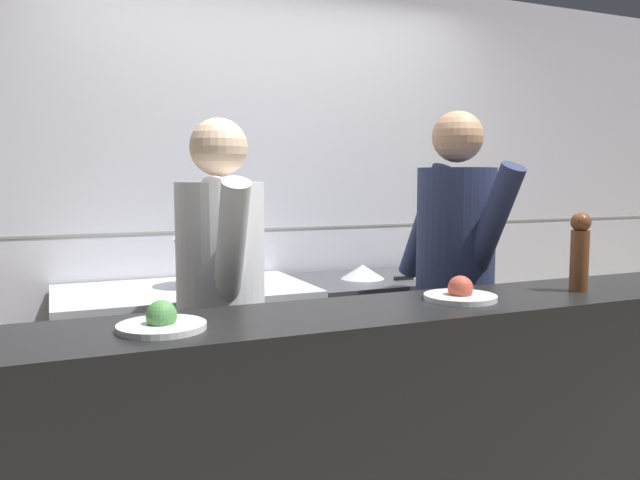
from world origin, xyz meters
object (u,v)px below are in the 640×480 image
(oven_range, at_px, (187,379))
(chef_sous, at_px, (455,282))
(pepper_mill, at_px, (580,250))
(chef_head_cook, at_px, (221,310))
(mixing_bowl_steel, at_px, (363,272))
(chefs_knife, at_px, (419,277))
(plated_dish_appetiser, at_px, (460,294))
(plated_dish_main, at_px, (162,323))
(stock_pot, at_px, (206,261))

(oven_range, xyz_separation_m, chef_sous, (1.10, -0.66, 0.51))
(oven_range, height_order, pepper_mill, pepper_mill)
(chef_head_cook, bearing_deg, pepper_mill, -23.59)
(oven_range, relative_size, mixing_bowl_steel, 5.07)
(chefs_knife, bearing_deg, plated_dish_appetiser, -116.09)
(mixing_bowl_steel, bearing_deg, pepper_mill, -79.53)
(chefs_knife, height_order, chef_head_cook, chef_head_cook)
(chef_head_cook, bearing_deg, oven_range, 94.68)
(plated_dish_main, distance_m, chef_head_cook, 0.70)
(stock_pot, bearing_deg, plated_dish_main, -108.13)
(chef_sous, bearing_deg, oven_range, 141.31)
(plated_dish_appetiser, bearing_deg, pepper_mill, -4.13)
(stock_pot, bearing_deg, mixing_bowl_steel, -0.33)
(plated_dish_main, xyz_separation_m, chef_sous, (1.41, 0.61, -0.07))
(chefs_knife, bearing_deg, stock_pot, 173.47)
(mixing_bowl_steel, xyz_separation_m, plated_dish_main, (-1.28, -1.28, 0.11))
(chef_sous, bearing_deg, chef_head_cook, 172.53)
(stock_pot, height_order, mixing_bowl_steel, stock_pot)
(pepper_mill, relative_size, chef_sous, 0.17)
(chefs_knife, xyz_separation_m, pepper_mill, (-0.05, -1.16, 0.28))
(stock_pot, height_order, chefs_knife, stock_pot)
(stock_pot, distance_m, chef_sous, 1.20)
(chefs_knife, height_order, pepper_mill, pepper_mill)
(oven_range, distance_m, chef_sous, 1.38)
(pepper_mill, bearing_deg, chefs_knife, 87.69)
(mixing_bowl_steel, xyz_separation_m, pepper_mill, (0.24, -1.28, 0.24))
(chefs_knife, height_order, plated_dish_main, plated_dish_main)
(chef_sous, bearing_deg, pepper_mill, -87.90)
(mixing_bowl_steel, relative_size, chef_head_cook, 0.14)
(chefs_knife, distance_m, plated_dish_appetiser, 1.26)
(plated_dish_appetiser, height_order, chef_sous, chef_sous)
(plated_dish_main, relative_size, pepper_mill, 0.84)
(oven_range, distance_m, mixing_bowl_steel, 1.08)
(mixing_bowl_steel, relative_size, plated_dish_appetiser, 0.95)
(mixing_bowl_steel, relative_size, pepper_mill, 0.81)
(stock_pot, xyz_separation_m, plated_dish_main, (-0.42, -1.28, 0.01))
(oven_range, xyz_separation_m, pepper_mill, (1.21, -1.29, 0.72))
(plated_dish_main, distance_m, pepper_mill, 1.53)
(oven_range, distance_m, pepper_mill, 1.91)
(plated_dish_main, relative_size, chef_head_cook, 0.15)
(mixing_bowl_steel, bearing_deg, chefs_knife, -23.97)
(chefs_knife, xyz_separation_m, plated_dish_appetiser, (-0.55, -1.12, 0.14))
(mixing_bowl_steel, height_order, chef_head_cook, chef_head_cook)
(chef_head_cook, bearing_deg, plated_dish_main, -114.06)
(chef_head_cook, xyz_separation_m, chef_sous, (1.09, 0.00, 0.04))
(oven_range, xyz_separation_m, stock_pot, (0.11, 0.00, 0.58))
(stock_pot, distance_m, chef_head_cook, 0.69)
(chef_sous, bearing_deg, plated_dish_main, -164.15)
(chef_head_cook, distance_m, chef_sous, 1.09)
(pepper_mill, bearing_deg, plated_dish_main, 179.66)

